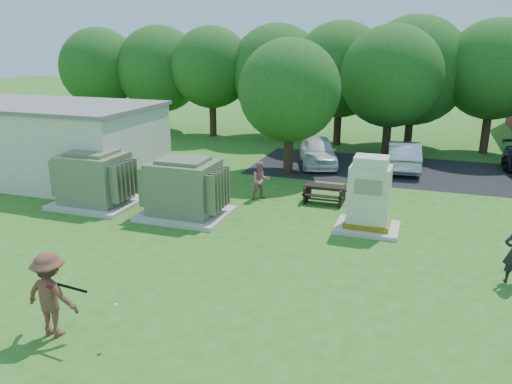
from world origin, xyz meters
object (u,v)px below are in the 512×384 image
at_px(transformer_left, 95,180).
at_px(person_at_picnic, 261,180).
at_px(batter, 51,295).
at_px(generator_cabinet, 369,198).
at_px(car_white, 318,151).
at_px(car_silver_a, 404,155).
at_px(transformer_right, 185,189).
at_px(picnic_table, 325,192).

distance_m(transformer_left, person_at_picnic, 6.21).
relative_size(transformer_left, batter, 1.62).
height_order(batter, person_at_picnic, batter).
relative_size(generator_cabinet, person_at_picnic, 1.64).
xyz_separation_m(car_white, car_silver_a, (4.04, 0.49, -0.02)).
xyz_separation_m(batter, car_white, (2.06, 16.38, -0.22)).
bearing_deg(car_silver_a, transformer_right, 48.81).
bearing_deg(picnic_table, car_white, 104.78).
bearing_deg(car_white, transformer_left, -144.05).
xyz_separation_m(generator_cabinet, car_white, (-3.40, 8.10, -0.37)).
relative_size(transformer_left, person_at_picnic, 2.00).
xyz_separation_m(picnic_table, car_white, (-1.51, 5.72, 0.28)).
xyz_separation_m(transformer_right, car_white, (2.82, 8.83, -0.27)).
relative_size(person_at_picnic, car_white, 0.37).
distance_m(batter, car_white, 16.51).
distance_m(transformer_left, generator_cabinet, 9.95).
xyz_separation_m(transformer_left, car_silver_a, (10.56, 9.32, -0.29)).
bearing_deg(generator_cabinet, transformer_left, -175.77).
relative_size(picnic_table, car_white, 0.38).
height_order(batter, car_silver_a, batter).
relative_size(car_white, car_silver_a, 0.99).
distance_m(picnic_table, car_white, 5.92).
xyz_separation_m(transformer_right, picnic_table, (4.33, 3.11, -0.55)).
height_order(generator_cabinet, car_white, generator_cabinet).
bearing_deg(batter, person_at_picnic, -96.19).
relative_size(batter, person_at_picnic, 1.23).
bearing_deg(batter, car_white, -97.06).
height_order(transformer_left, person_at_picnic, transformer_left).
bearing_deg(picnic_table, person_at_picnic, -170.38).
bearing_deg(person_at_picnic, generator_cabinet, -59.80).
height_order(batter, car_white, batter).
distance_m(picnic_table, car_silver_a, 6.71).
distance_m(transformer_right, picnic_table, 5.36).
bearing_deg(generator_cabinet, person_at_picnic, 155.61).
distance_m(transformer_left, car_white, 10.98).
height_order(transformer_left, picnic_table, transformer_left).
bearing_deg(picnic_table, batter, -108.53).
distance_m(transformer_right, batter, 7.59).
height_order(generator_cabinet, batter, generator_cabinet).
bearing_deg(car_silver_a, car_white, 2.03).
relative_size(transformer_left, picnic_table, 1.93).
xyz_separation_m(transformer_right, generator_cabinet, (6.22, 0.73, 0.10)).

